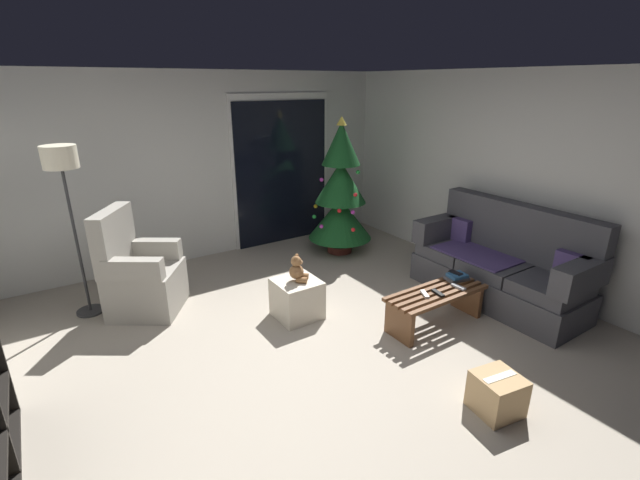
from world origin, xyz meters
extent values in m
plane|color=#9E9384|center=(0.00, 0.00, 0.00)|extent=(7.00, 7.00, 0.00)
cube|color=beige|center=(0.00, 3.06, 1.25)|extent=(5.72, 0.12, 2.50)
cube|color=beige|center=(2.86, 0.00, 1.25)|extent=(0.12, 6.00, 2.50)
cube|color=silver|center=(1.23, 2.99, 1.10)|extent=(1.60, 0.02, 2.20)
cube|color=black|center=(1.23, 2.97, 1.05)|extent=(1.50, 0.02, 2.10)
cube|color=#3D3D42|center=(2.25, -0.10, 0.17)|extent=(0.76, 1.90, 0.34)
cube|color=#3D3D42|center=(2.23, -0.72, 0.41)|extent=(0.68, 0.60, 0.14)
cube|color=#3D3D42|center=(2.23, -0.10, 0.41)|extent=(0.68, 0.60, 0.14)
cube|color=#3D3D42|center=(2.23, 0.52, 0.41)|extent=(0.68, 0.60, 0.14)
cube|color=#3D3D42|center=(2.55, -0.10, 0.78)|extent=(0.20, 1.90, 0.60)
cube|color=#3D3D42|center=(2.25, -0.97, 0.62)|extent=(0.76, 0.20, 0.28)
cube|color=#3D3D42|center=(2.25, 0.77, 0.62)|extent=(0.76, 0.20, 0.28)
cube|color=#47386B|center=(2.21, 0.15, 0.49)|extent=(0.60, 0.90, 0.02)
cube|color=#47386B|center=(2.41, -0.80, 0.62)|extent=(0.12, 0.32, 0.28)
cube|color=#47386B|center=(2.41, 0.60, 0.62)|extent=(0.12, 0.32, 0.28)
cube|color=brown|center=(1.26, -0.29, 0.36)|extent=(1.10, 0.05, 0.04)
cube|color=brown|center=(1.26, -0.20, 0.36)|extent=(1.10, 0.05, 0.04)
cube|color=brown|center=(1.26, -0.11, 0.36)|extent=(1.10, 0.05, 0.04)
cube|color=brown|center=(1.26, -0.02, 0.36)|extent=(1.10, 0.05, 0.04)
cube|color=brown|center=(1.26, 0.06, 0.36)|extent=(1.10, 0.05, 0.04)
cube|color=brown|center=(0.77, -0.11, 0.17)|extent=(0.05, 0.36, 0.34)
cube|color=brown|center=(1.75, -0.11, 0.17)|extent=(0.05, 0.36, 0.34)
cube|color=#ADADB2|center=(1.50, -0.18, 0.39)|extent=(0.05, 0.16, 0.02)
cube|color=silver|center=(1.10, -0.10, 0.39)|extent=(0.11, 0.16, 0.02)
cube|color=black|center=(1.23, -0.16, 0.39)|extent=(0.07, 0.16, 0.02)
cube|color=#4C4C51|center=(1.65, -0.04, 0.39)|extent=(0.26, 0.19, 0.03)
cube|color=#285684|center=(1.64, -0.04, 0.43)|extent=(0.21, 0.18, 0.03)
cube|color=black|center=(1.65, -0.02, 0.45)|extent=(0.08, 0.15, 0.01)
cylinder|color=#4C1E19|center=(1.66, 2.08, 0.05)|extent=(0.36, 0.36, 0.10)
cylinder|color=brown|center=(1.66, 2.08, 0.16)|extent=(0.08, 0.08, 0.12)
cone|color=#14471E|center=(1.66, 2.08, 0.51)|extent=(0.91, 0.91, 0.58)
cone|color=#14471E|center=(1.66, 2.08, 1.04)|extent=(0.72, 0.72, 0.58)
cone|color=#14471E|center=(1.66, 2.08, 1.57)|extent=(0.53, 0.53, 0.58)
sphere|color=blue|center=(1.89, 2.35, 0.74)|extent=(0.06, 0.06, 0.06)
sphere|color=#1E8C33|center=(1.46, 2.15, 1.30)|extent=(0.06, 0.06, 0.06)
sphere|color=red|center=(1.69, 1.78, 0.91)|extent=(0.06, 0.06, 0.06)
sphere|color=red|center=(1.59, 1.68, 0.46)|extent=(0.06, 0.06, 0.06)
sphere|color=#B233A5|center=(1.61, 1.73, 0.69)|extent=(0.06, 0.06, 0.06)
sphere|color=#B233A5|center=(1.43, 2.23, 1.07)|extent=(0.06, 0.06, 0.06)
sphere|color=white|center=(1.84, 2.41, 0.62)|extent=(0.06, 0.06, 0.06)
sphere|color=blue|center=(1.85, 2.32, 0.91)|extent=(0.06, 0.06, 0.06)
sphere|color=#1E8C33|center=(1.28, 2.18, 0.57)|extent=(0.06, 0.06, 0.06)
sphere|color=#1E8C33|center=(1.82, 1.91, 1.19)|extent=(0.06, 0.06, 0.06)
sphere|color=gold|center=(1.43, 2.37, 0.66)|extent=(0.06, 0.06, 0.06)
sphere|color=#B233A5|center=(1.27, 1.98, 0.49)|extent=(0.06, 0.06, 0.06)
sphere|color=#1E8C33|center=(1.99, 2.19, 0.75)|extent=(0.06, 0.06, 0.06)
sphere|color=red|center=(1.44, 1.81, 0.72)|extent=(0.06, 0.06, 0.06)
cone|color=#EAD14C|center=(1.66, 2.08, 1.86)|extent=(0.14, 0.14, 0.12)
cube|color=gray|center=(-1.09, 1.82, 0.16)|extent=(0.94, 0.94, 0.31)
cube|color=gray|center=(-1.09, 1.82, 0.40)|extent=(0.94, 0.94, 0.18)
cube|color=gray|center=(-1.32, 1.97, 0.81)|extent=(0.51, 0.65, 0.64)
cube|color=gray|center=(-0.92, 2.04, 0.60)|extent=(0.56, 0.44, 0.22)
cube|color=gray|center=(-1.23, 1.58, 0.60)|extent=(0.56, 0.44, 0.22)
cylinder|color=#2D2D30|center=(-1.64, 2.12, 0.01)|extent=(0.28, 0.28, 0.02)
cylinder|color=#2D2D30|center=(-1.64, 2.12, 0.80)|extent=(0.03, 0.03, 1.55)
cylinder|color=beige|center=(-1.64, 2.12, 1.67)|extent=(0.32, 0.32, 0.22)
cube|color=beige|center=(0.18, 0.80, 0.21)|extent=(0.44, 0.44, 0.42)
cylinder|color=brown|center=(0.26, 0.80, 0.45)|extent=(0.13, 0.12, 0.06)
cylinder|color=brown|center=(0.19, 0.73, 0.45)|extent=(0.13, 0.12, 0.06)
sphere|color=brown|center=(0.18, 0.80, 0.52)|extent=(0.15, 0.15, 0.15)
sphere|color=brown|center=(0.18, 0.80, 0.63)|extent=(0.11, 0.11, 0.11)
sphere|color=#A37A51|center=(0.22, 0.77, 0.62)|extent=(0.04, 0.04, 0.04)
sphere|color=brown|center=(0.20, 0.83, 0.68)|extent=(0.04, 0.04, 0.04)
sphere|color=brown|center=(0.15, 0.77, 0.68)|extent=(0.04, 0.04, 0.04)
sphere|color=brown|center=(0.24, 0.85, 0.53)|extent=(0.06, 0.06, 0.06)
sphere|color=brown|center=(0.15, 0.74, 0.53)|extent=(0.06, 0.06, 0.06)
cube|color=tan|center=(0.71, -1.24, 0.15)|extent=(0.37, 0.37, 0.31)
cube|color=beige|center=(0.71, -1.24, 0.31)|extent=(0.29, 0.11, 0.00)
camera|label=1|loc=(-1.87, -2.74, 2.35)|focal=24.48mm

